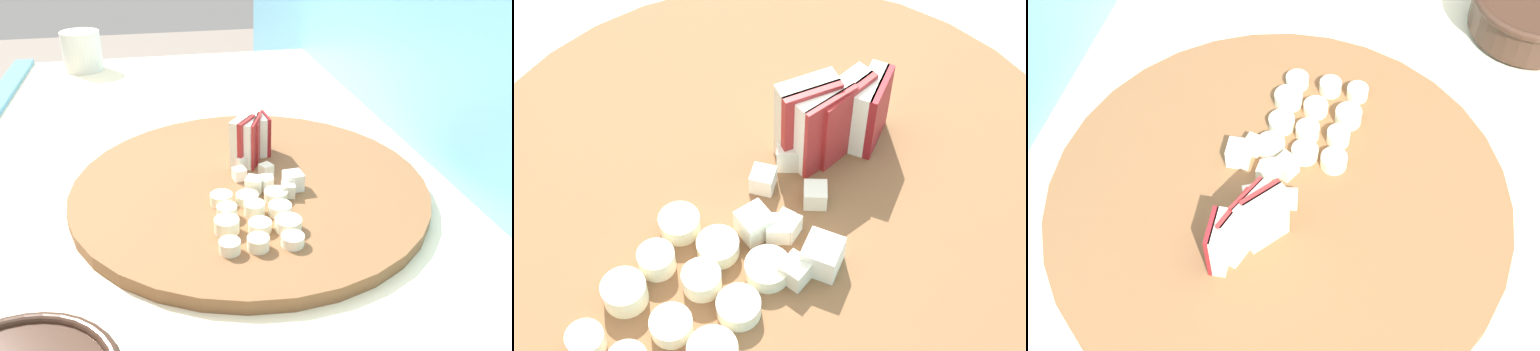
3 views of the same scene
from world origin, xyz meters
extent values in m
cube|color=#5BA3C1|center=(0.00, 0.36, 0.72)|extent=(2.40, 0.04, 1.43)
cylinder|color=brown|center=(0.10, 0.07, 0.93)|extent=(0.44, 0.44, 0.02)
cube|color=#A32323|center=(0.06, 0.08, 0.98)|extent=(0.04, 0.03, 0.07)
cube|color=beige|center=(0.05, 0.07, 0.98)|extent=(0.04, 0.04, 0.07)
cube|color=#A32323|center=(0.04, 0.10, 0.97)|extent=(0.05, 0.02, 0.06)
cube|color=white|center=(0.04, 0.09, 0.97)|extent=(0.05, 0.03, 0.06)
cube|color=#A32323|center=(0.06, 0.09, 0.97)|extent=(0.04, 0.02, 0.06)
cube|color=white|center=(0.05, 0.09, 0.97)|extent=(0.04, 0.03, 0.06)
cube|color=maroon|center=(0.02, 0.11, 0.97)|extent=(0.04, 0.01, 0.06)
cube|color=#EFE5CC|center=(0.02, 0.10, 0.97)|extent=(0.04, 0.01, 0.06)
cube|color=beige|center=(0.07, 0.07, 0.95)|extent=(0.03, 0.03, 0.02)
cube|color=#EFE5CC|center=(0.13, 0.07, 0.95)|extent=(0.03, 0.03, 0.02)
cube|color=white|center=(0.09, 0.06, 0.95)|extent=(0.02, 0.02, 0.02)
cube|color=white|center=(0.12, 0.09, 0.95)|extent=(0.02, 0.02, 0.01)
cube|color=white|center=(0.13, 0.12, 0.95)|extent=(0.02, 0.02, 0.02)
cube|color=beige|center=(0.12, 0.09, 0.95)|extent=(0.02, 0.02, 0.01)
cube|color=beige|center=(0.15, 0.11, 0.95)|extent=(0.02, 0.02, 0.02)
cube|color=beige|center=(0.09, 0.10, 0.95)|extent=(0.02, 0.02, 0.01)
cylinder|color=beige|center=(0.15, 0.03, 0.95)|extent=(0.03, 0.03, 0.01)
cylinder|color=#F4EAC6|center=(0.18, 0.03, 0.95)|extent=(0.02, 0.02, 0.01)
cylinder|color=beige|center=(0.21, 0.03, 0.95)|extent=(0.03, 0.03, 0.02)
cylinder|color=#F4EAC6|center=(0.24, 0.03, 0.95)|extent=(0.02, 0.02, 0.01)
cylinder|color=beige|center=(0.15, 0.06, 0.95)|extent=(0.03, 0.03, 0.01)
cylinder|color=#F4EAC6|center=(0.18, 0.07, 0.95)|extent=(0.02, 0.02, 0.01)
cylinder|color=#F4EAC6|center=(0.21, 0.06, 0.95)|extent=(0.03, 0.03, 0.01)
cylinder|color=#F4EAC6|center=(0.24, 0.06, 0.95)|extent=(0.02, 0.02, 0.01)
cylinder|color=#F4EAC6|center=(0.15, 0.10, 0.95)|extent=(0.03, 0.03, 0.01)
cylinder|color=#F4EAC6|center=(0.18, 0.09, 0.95)|extent=(0.03, 0.03, 0.01)
cylinder|color=#F4EAC6|center=(0.21, 0.09, 0.95)|extent=(0.03, 0.03, 0.01)
cylinder|color=white|center=(0.24, 0.09, 0.95)|extent=(0.02, 0.02, 0.01)
cylinder|color=beige|center=(-0.50, -0.18, 0.97)|extent=(0.08, 0.08, 0.08)
camera|label=1|loc=(0.65, -0.03, 1.25)|focal=35.62mm
camera|label=2|loc=(0.37, 0.21, 1.36)|focal=54.85mm
camera|label=3|loc=(-0.26, -0.03, 1.51)|focal=50.24mm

